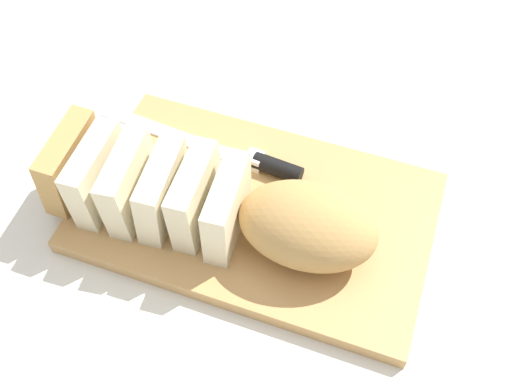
# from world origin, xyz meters

# --- Properties ---
(ground_plane) EXTENTS (3.00, 3.00, 0.00)m
(ground_plane) POSITION_xyz_m (0.00, 0.00, 0.00)
(ground_plane) COLOR silver
(cutting_board) EXTENTS (0.41, 0.25, 0.02)m
(cutting_board) POSITION_xyz_m (0.00, 0.00, 0.01)
(cutting_board) COLOR tan
(cutting_board) RESTS_ON ground_plane
(bread_loaf) EXTENTS (0.38, 0.12, 0.09)m
(bread_loaf) POSITION_xyz_m (0.03, 0.04, 0.06)
(bread_loaf) COLOR tan
(bread_loaf) RESTS_ON cutting_board
(bread_knife) EXTENTS (0.28, 0.04, 0.02)m
(bread_knife) POSITION_xyz_m (0.03, -0.06, 0.03)
(bread_knife) COLOR silver
(bread_knife) RESTS_ON cutting_board
(crumb_near_knife) EXTENTS (0.01, 0.01, 0.01)m
(crumb_near_knife) POSITION_xyz_m (-0.02, -0.01, 0.02)
(crumb_near_knife) COLOR #996633
(crumb_near_knife) RESTS_ON cutting_board
(crumb_near_loaf) EXTENTS (0.01, 0.01, 0.01)m
(crumb_near_loaf) POSITION_xyz_m (-0.03, -0.03, 0.02)
(crumb_near_loaf) COLOR #996633
(crumb_near_loaf) RESTS_ON cutting_board
(crumb_stray_left) EXTENTS (0.00, 0.00, 0.00)m
(crumb_stray_left) POSITION_xyz_m (0.03, 0.06, 0.02)
(crumb_stray_left) COLOR #996633
(crumb_stray_left) RESTS_ON cutting_board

